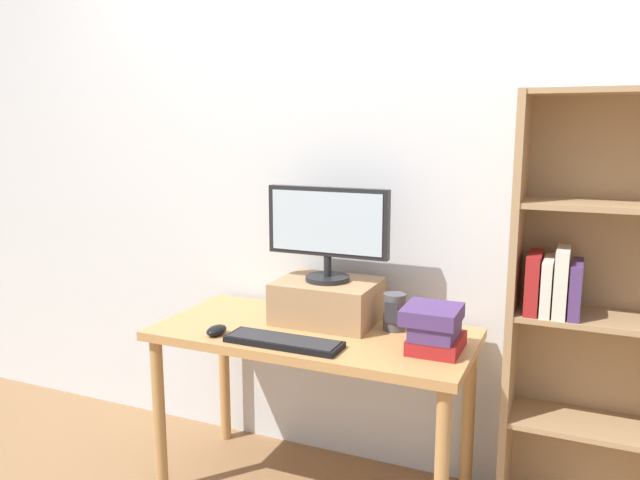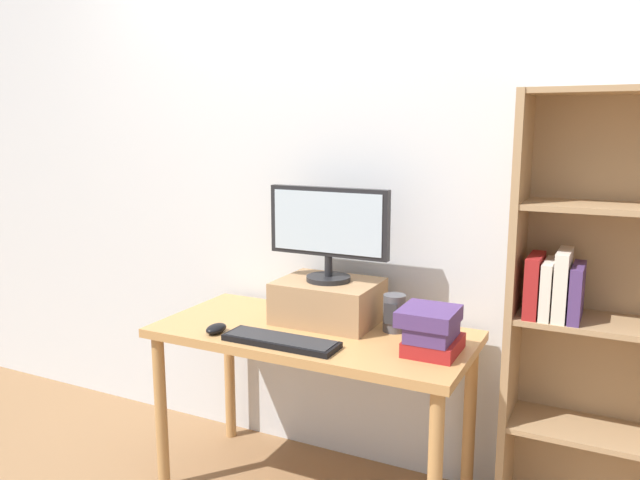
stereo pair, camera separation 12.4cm
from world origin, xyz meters
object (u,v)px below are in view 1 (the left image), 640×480
object	(u,v)px
riser_box	(327,301)
desk_speaker	(394,312)
desk	(313,351)
bookshelf_unit	(601,315)
computer_mouse	(217,330)
keyboard	(284,342)
book_stack	(434,329)
computer_monitor	(327,228)

from	to	relation	value
riser_box	desk_speaker	bearing A→B (deg)	0.34
desk	bookshelf_unit	distance (m)	1.08
riser_box	computer_mouse	world-z (taller)	riser_box
bookshelf_unit	riser_box	xyz separation A→B (m)	(-1.03, -0.10, -0.04)
keyboard	book_stack	xyz separation A→B (m)	(0.52, 0.16, 0.07)
book_stack	computer_monitor	bearing A→B (deg)	161.35
computer_monitor	desk_speaker	bearing A→B (deg)	0.63
computer_mouse	book_stack	xyz separation A→B (m)	(0.81, 0.16, 0.07)
book_stack	computer_mouse	bearing A→B (deg)	-168.56
riser_box	keyboard	xyz separation A→B (m)	(-0.04, -0.33, -0.07)
computer_mouse	book_stack	world-z (taller)	book_stack
computer_monitor	computer_mouse	xyz separation A→B (m)	(-0.33, -0.33, -0.37)
bookshelf_unit	keyboard	size ratio (longest dim) A/B	3.67
bookshelf_unit	keyboard	world-z (taller)	bookshelf_unit
computer_mouse	desk_speaker	size ratio (longest dim) A/B	0.70
riser_box	book_stack	distance (m)	0.51
riser_box	computer_monitor	size ratio (longest dim) A/B	0.79
desk	keyboard	world-z (taller)	keyboard
desk	desk_speaker	world-z (taller)	desk_speaker
desk	computer_monitor	world-z (taller)	computer_monitor
keyboard	desk	bearing A→B (deg)	80.59
computer_monitor	book_stack	bearing A→B (deg)	-18.65
riser_box	desk_speaker	size ratio (longest dim) A/B	2.74
computer_monitor	book_stack	xyz separation A→B (m)	(0.49, -0.16, -0.31)
book_stack	riser_box	bearing A→B (deg)	161.19
riser_box	computer_mouse	bearing A→B (deg)	-134.83
riser_box	keyboard	size ratio (longest dim) A/B	0.91
keyboard	book_stack	bearing A→B (deg)	17.05
computer_monitor	keyboard	world-z (taller)	computer_monitor
computer_monitor	desk_speaker	xyz separation A→B (m)	(0.29, 0.00, -0.32)
desk	computer_mouse	xyz separation A→B (m)	(-0.32, -0.20, 0.11)
keyboard	computer_mouse	size ratio (longest dim) A/B	4.28
bookshelf_unit	desk	bearing A→B (deg)	-167.77
desk_speaker	computer_mouse	bearing A→B (deg)	-151.66
bookshelf_unit	keyboard	distance (m)	1.16
computer_mouse	keyboard	bearing A→B (deg)	0.78
bookshelf_unit	book_stack	bearing A→B (deg)	-154.46
book_stack	desk_speaker	bearing A→B (deg)	139.93
desk	computer_mouse	size ratio (longest dim) A/B	12.12
bookshelf_unit	book_stack	distance (m)	0.61
desk	computer_monitor	size ratio (longest dim) A/B	2.45
computer_mouse	book_stack	distance (m)	0.83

